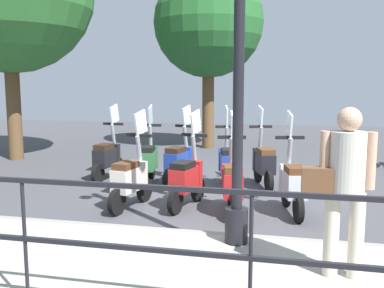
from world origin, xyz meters
TOP-DOWN VIEW (x-y plane):
  - ground_plane at (0.00, 0.00)m, footprint 28.00×28.00m
  - promenade_walkway at (-3.15, 0.00)m, footprint 2.20×20.00m
  - fence_railing at (-4.20, -0.00)m, footprint 0.04×16.03m
  - lamp_post_near at (-2.40, -0.59)m, footprint 0.26×0.90m
  - pedestrian_with_bag at (-3.07, -1.64)m, footprint 0.32×0.65m
  - tree_distant at (5.83, 1.23)m, footprint 3.28×3.28m
  - scooter_near_0 at (-0.66, -1.23)m, footprint 1.22×0.49m
  - scooter_near_1 at (-0.81, -0.34)m, footprint 1.22×0.48m
  - scooter_near_2 at (-0.66, 0.39)m, footprint 1.22×0.50m
  - scooter_near_3 at (-0.88, 1.25)m, footprint 1.22×0.48m
  - scooter_far_0 at (1.00, -0.72)m, footprint 1.20×0.55m
  - scooter_far_1 at (0.83, -0.05)m, footprint 1.22×0.51m
  - scooter_far_2 at (0.81, 0.89)m, footprint 1.22×0.51m
  - scooter_far_3 at (0.80, 1.51)m, footprint 1.23×0.46m
  - scooter_far_4 at (0.92, 2.42)m, footprint 1.23×0.44m

SIDE VIEW (x-z plane):
  - ground_plane at x=0.00m, z-range 0.00..0.00m
  - promenade_walkway at x=-3.15m, z-range 0.00..0.15m
  - scooter_near_0 at x=-0.66m, z-range -0.29..1.25m
  - scooter_near_1 at x=-0.81m, z-range -0.29..1.25m
  - scooter_near_2 at x=-0.66m, z-range -0.29..1.25m
  - scooter_near_3 at x=-0.88m, z-range -0.29..1.25m
  - scooter_far_0 at x=1.00m, z-range -0.29..1.25m
  - scooter_far_1 at x=0.83m, z-range -0.29..1.25m
  - scooter_far_2 at x=0.81m, z-range -0.29..1.25m
  - scooter_far_3 at x=0.80m, z-range -0.29..1.25m
  - scooter_far_4 at x=0.92m, z-range -0.29..1.25m
  - fence_railing at x=-4.20m, z-range 0.38..1.44m
  - pedestrian_with_bag at x=-3.07m, z-range 0.28..1.87m
  - lamp_post_near at x=-2.40m, z-range -0.09..4.15m
  - tree_distant at x=5.83m, z-range 1.05..6.47m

